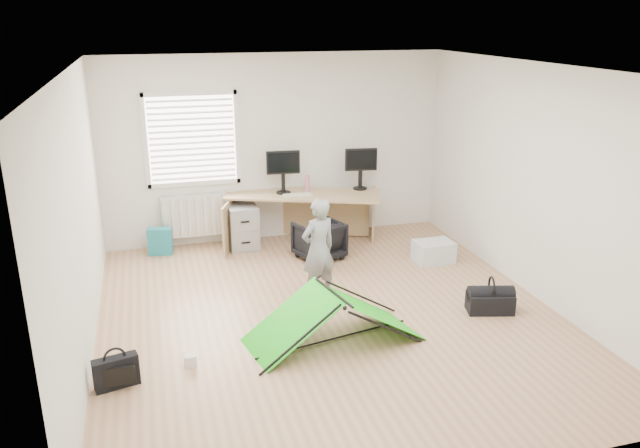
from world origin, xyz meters
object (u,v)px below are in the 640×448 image
object	(u,v)px
kite	(334,317)
monitor_left	(283,178)
storage_crate	(434,252)
duffel_bag	(490,303)
thermos	(307,184)
office_chair	(319,240)
person	(318,249)
filing_cabinet	(242,226)
desk	(303,218)
monitor_right	(360,174)
laptop_bag	(116,372)

from	to	relation	value
kite	monitor_left	bearing A→B (deg)	75.43
storage_crate	duffel_bag	bearing A→B (deg)	-91.52
thermos	duffel_bag	bearing A→B (deg)	-63.55
monitor_left	office_chair	xyz separation A→B (m)	(0.32, -0.76, -0.72)
office_chair	person	distance (m)	1.32
filing_cabinet	monitor_left	distance (m)	0.91
desk	kite	size ratio (longest dim) A/B	1.27
monitor_left	storage_crate	distance (m)	2.36
filing_cabinet	person	bearing A→B (deg)	-74.93
monitor_left	duffel_bag	world-z (taller)	monitor_left
kite	duffel_bag	bearing A→B (deg)	-7.33
filing_cabinet	thermos	bearing A→B (deg)	-2.91
monitor_right	person	size ratio (longest dim) A/B	0.38
thermos	laptop_bag	distance (m)	4.23
thermos	monitor_right	bearing A→B (deg)	-3.55
monitor_left	laptop_bag	bearing A→B (deg)	-120.26
desk	laptop_bag	bearing A→B (deg)	-107.76
storage_crate	laptop_bag	world-z (taller)	laptop_bag
duffel_bag	laptop_bag	bearing A→B (deg)	-159.23
person	laptop_bag	bearing A→B (deg)	10.74
laptop_bag	monitor_right	bearing A→B (deg)	29.38
storage_crate	person	bearing A→B (deg)	-159.37
thermos	storage_crate	size ratio (longest dim) A/B	0.48
desk	person	size ratio (longest dim) A/B	1.79
monitor_left	storage_crate	bearing A→B (deg)	-31.50
kite	laptop_bag	bearing A→B (deg)	175.85
filing_cabinet	storage_crate	distance (m)	2.73
filing_cabinet	duffel_bag	world-z (taller)	filing_cabinet
monitor_left	laptop_bag	distance (m)	4.08
monitor_right	kite	distance (m)	3.26
monitor_left	person	xyz separation A→B (m)	(-0.03, -1.98, -0.36)
monitor_right	storage_crate	size ratio (longest dim) A/B	0.91
person	filing_cabinet	bearing A→B (deg)	-92.44
person	storage_crate	distance (m)	1.99
person	storage_crate	xyz separation A→B (m)	(1.81, 0.68, -0.47)
monitor_left	storage_crate	size ratio (longest dim) A/B	0.93
thermos	storage_crate	bearing A→B (deg)	-41.15
monitor_right	kite	xyz separation A→B (m)	(-1.29, -2.91, -0.71)
person	storage_crate	bearing A→B (deg)	-178.65
laptop_bag	duffel_bag	distance (m)	4.05
desk	storage_crate	world-z (taller)	desk
thermos	laptop_bag	xyz separation A→B (m)	(-2.62, -3.24, -0.73)
desk	office_chair	world-z (taller)	desk
duffel_bag	storage_crate	bearing A→B (deg)	103.16
monitor_left	kite	xyz separation A→B (m)	(-0.15, -3.00, -0.71)
office_chair	duffel_bag	bearing A→B (deg)	104.29
filing_cabinet	monitor_left	bearing A→B (deg)	0.02
thermos	office_chair	bearing A→B (deg)	-91.84
thermos	duffel_bag	size ratio (longest dim) A/B	0.48
filing_cabinet	duffel_bag	size ratio (longest dim) A/B	1.24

